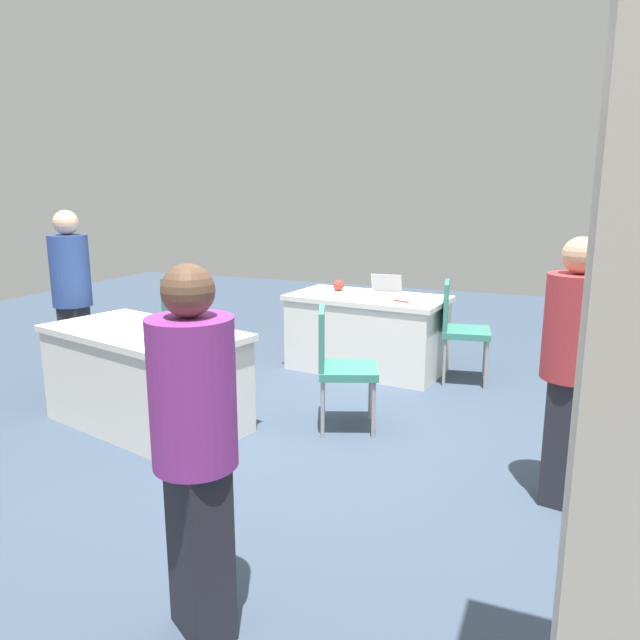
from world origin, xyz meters
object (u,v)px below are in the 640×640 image
(laptop_silver, at_px, (384,292))
(scissors_red, at_px, (401,301))
(table_mid_left, at_px, (146,377))
(yarn_ball, at_px, (339,285))
(chair_near_front, at_px, (459,325))
(person_attendee_standing, at_px, (195,439))
(chair_tucked_left, at_px, (188,317))
(chair_tucked_right, at_px, (338,361))
(table_foreground, at_px, (367,333))
(person_attendee_browsing, at_px, (72,293))
(person_organiser, at_px, (572,360))

(laptop_silver, height_order, scissors_red, laptop_silver)
(table_mid_left, xyz_separation_m, yarn_ball, (-0.75, -2.26, 0.44))
(yarn_ball, bearing_deg, chair_near_front, 171.14)
(person_attendee_standing, bearing_deg, chair_tucked_left, 156.56)
(table_mid_left, xyz_separation_m, chair_tucked_right, (-1.41, -0.51, 0.16))
(table_foreground, xyz_separation_m, person_attendee_standing, (-0.55, 3.86, 0.48))
(person_attendee_standing, relative_size, laptop_silver, 4.65)
(table_foreground, relative_size, person_attendee_browsing, 1.00)
(chair_tucked_right, distance_m, yarn_ball, 1.89)
(person_attendee_standing, bearing_deg, yarn_ball, 134.24)
(person_attendee_browsing, xyz_separation_m, person_organiser, (-4.16, 0.45, -0.04))
(table_foreground, bearing_deg, person_attendee_standing, 98.05)
(scissors_red, bearing_deg, chair_tucked_right, -71.00)
(person_attendee_browsing, bearing_deg, person_attendee_standing, 33.17)
(chair_tucked_right, bearing_deg, chair_near_front, 135.73)
(chair_near_front, height_order, scissors_red, chair_near_front)
(person_attendee_browsing, distance_m, yarn_ball, 2.61)
(table_foreground, height_order, chair_tucked_right, chair_tucked_right)
(chair_near_front, height_order, person_organiser, person_organiser)
(table_foreground, bearing_deg, laptop_silver, -151.77)
(chair_tucked_left, bearing_deg, table_foreground, 16.41)
(table_mid_left, distance_m, chair_near_front, 2.91)
(person_attendee_standing, bearing_deg, person_attendee_browsing, 172.97)
(chair_tucked_left, relative_size, person_organiser, 0.60)
(chair_tucked_right, distance_m, person_organiser, 1.75)
(chair_near_front, distance_m, scissors_red, 0.60)
(table_foreground, relative_size, chair_tucked_right, 1.73)
(person_organiser, bearing_deg, chair_near_front, 37.34)
(person_organiser, height_order, yarn_ball, person_organiser)
(chair_tucked_right, height_order, person_attendee_browsing, person_attendee_browsing)
(table_mid_left, height_order, chair_tucked_left, chair_tucked_left)
(chair_tucked_left, xyz_separation_m, person_attendee_browsing, (0.54, 0.98, 0.37))
(chair_near_front, bearing_deg, person_attendee_standing, -15.28)
(table_foreground, height_order, yarn_ball, yarn_ball)
(chair_near_front, bearing_deg, scissors_red, -83.33)
(table_foreground, distance_m, person_attendee_browsing, 2.84)
(person_attendee_browsing, height_order, yarn_ball, person_attendee_browsing)
(yarn_ball, bearing_deg, scissors_red, 155.20)
(table_foreground, bearing_deg, chair_near_front, 177.86)
(person_attendee_standing, xyz_separation_m, scissors_red, (0.15, -3.67, -0.09))
(chair_tucked_right, relative_size, person_attendee_standing, 0.61)
(table_mid_left, height_order, person_attendee_standing, person_attendee_standing)
(table_mid_left, bearing_deg, table_foreground, -118.45)
(table_foreground, distance_m, person_attendee_standing, 3.93)
(chair_tucked_right, height_order, yarn_ball, chair_tucked_right)
(person_attendee_standing, xyz_separation_m, yarn_ball, (0.93, -4.03, -0.03))
(yarn_ball, height_order, scissors_red, yarn_ball)
(scissors_red, bearing_deg, table_mid_left, -105.19)
(table_foreground, distance_m, laptop_silver, 0.46)
(chair_tucked_left, distance_m, person_attendee_standing, 3.92)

